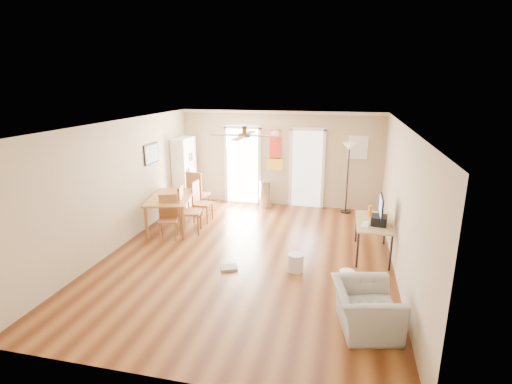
% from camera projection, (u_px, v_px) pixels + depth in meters
% --- Properties ---
extents(floor, '(7.00, 7.00, 0.00)m').
position_uv_depth(floor, '(249.00, 255.00, 7.81)').
color(floor, brown).
rests_on(floor, ground).
extents(ceiling, '(5.50, 7.00, 0.00)m').
position_uv_depth(ceiling, '(249.00, 124.00, 7.10)').
color(ceiling, silver).
rests_on(ceiling, floor).
extents(wall_back, '(5.50, 0.04, 2.60)m').
position_uv_depth(wall_back, '(280.00, 159.00, 10.74)').
color(wall_back, beige).
rests_on(wall_back, floor).
extents(wall_front, '(5.50, 0.04, 2.60)m').
position_uv_depth(wall_front, '(170.00, 280.00, 4.17)').
color(wall_front, beige).
rests_on(wall_front, floor).
extents(wall_left, '(0.04, 7.00, 2.60)m').
position_uv_depth(wall_left, '(119.00, 185.00, 8.05)').
color(wall_left, beige).
rests_on(wall_left, floor).
extents(wall_right, '(0.04, 7.00, 2.60)m').
position_uv_depth(wall_right, '(401.00, 202.00, 6.86)').
color(wall_right, beige).
rests_on(wall_right, floor).
extents(crown_molding, '(5.50, 7.00, 0.08)m').
position_uv_depth(crown_molding, '(249.00, 126.00, 7.12)').
color(crown_molding, white).
rests_on(crown_molding, wall_back).
extents(kitchen_doorway, '(0.90, 0.10, 2.10)m').
position_uv_depth(kitchen_doorway, '(243.00, 166.00, 11.02)').
color(kitchen_doorway, white).
rests_on(kitchen_doorway, wall_back).
extents(bathroom_doorway, '(0.80, 0.10, 2.10)m').
position_uv_depth(bathroom_doorway, '(307.00, 169.00, 10.63)').
color(bathroom_doorway, white).
rests_on(bathroom_doorway, wall_back).
extents(wall_decal, '(0.46, 0.03, 1.10)m').
position_uv_depth(wall_decal, '(275.00, 150.00, 10.68)').
color(wall_decal, red).
rests_on(wall_decal, wall_back).
extents(ac_grille, '(0.50, 0.04, 0.60)m').
position_uv_depth(ac_grille, '(358.00, 147.00, 10.16)').
color(ac_grille, white).
rests_on(ac_grille, wall_back).
extents(framed_poster, '(0.04, 0.66, 0.48)m').
position_uv_depth(framed_poster, '(151.00, 154.00, 9.25)').
color(framed_poster, black).
rests_on(framed_poster, wall_left).
extents(ceiling_fan, '(1.24, 1.24, 0.20)m').
position_uv_depth(ceiling_fan, '(244.00, 135.00, 6.87)').
color(ceiling_fan, '#593819').
rests_on(ceiling_fan, ceiling).
extents(bookshelf, '(0.52, 0.90, 1.89)m').
position_uv_depth(bookshelf, '(184.00, 172.00, 10.77)').
color(bookshelf, white).
rests_on(bookshelf, floor).
extents(dining_table, '(1.22, 1.69, 0.77)m').
position_uv_depth(dining_table, '(172.00, 212.00, 9.21)').
color(dining_table, olive).
rests_on(dining_table, floor).
extents(dining_chair_right_a, '(0.42, 0.42, 0.99)m').
position_uv_depth(dining_chair_right_a, '(203.00, 202.00, 9.62)').
color(dining_chair_right_a, '#A96636').
rests_on(dining_chair_right_a, floor).
extents(dining_chair_right_b, '(0.54, 0.54, 1.09)m').
position_uv_depth(dining_chair_right_b, '(190.00, 210.00, 8.87)').
color(dining_chair_right_b, olive).
rests_on(dining_chair_right_b, floor).
extents(dining_chair_near, '(0.50, 0.50, 0.96)m').
position_uv_depth(dining_chair_near, '(168.00, 218.00, 8.52)').
color(dining_chair_near, '#975C30').
rests_on(dining_chair_near, floor).
extents(dining_chair_far, '(0.54, 0.54, 1.11)m').
position_uv_depth(dining_chair_far, '(199.00, 192.00, 10.26)').
color(dining_chair_far, '#975930').
rests_on(dining_chair_far, floor).
extents(trash_can, '(0.44, 0.44, 0.74)m').
position_uv_depth(trash_can, '(266.00, 194.00, 10.74)').
color(trash_can, '#B1B1B4').
rests_on(trash_can, floor).
extents(torchiere_lamp, '(0.43, 0.43, 1.85)m').
position_uv_depth(torchiere_lamp, '(347.00, 178.00, 10.16)').
color(torchiere_lamp, black).
rests_on(torchiere_lamp, floor).
extents(computer_desk, '(0.67, 1.33, 0.71)m').
position_uv_depth(computer_desk, '(372.00, 238.00, 7.74)').
color(computer_desk, tan).
rests_on(computer_desk, floor).
extents(imac, '(0.15, 0.60, 0.56)m').
position_uv_depth(imac, '(381.00, 210.00, 7.41)').
color(imac, black).
rests_on(imac, computer_desk).
extents(keyboard, '(0.17, 0.39, 0.01)m').
position_uv_depth(keyboard, '(365.00, 224.00, 7.45)').
color(keyboard, silver).
rests_on(keyboard, computer_desk).
extents(printer, '(0.33, 0.37, 0.17)m').
position_uv_depth(printer, '(379.00, 220.00, 7.44)').
color(printer, black).
rests_on(printer, computer_desk).
extents(orange_bottle, '(0.09, 0.09, 0.23)m').
position_uv_depth(orange_bottle, '(370.00, 211.00, 7.89)').
color(orange_bottle, orange).
rests_on(orange_bottle, computer_desk).
extents(wastebasket_a, '(0.31, 0.31, 0.33)m').
position_uv_depth(wastebasket_a, '(296.00, 263.00, 7.12)').
color(wastebasket_a, silver).
rests_on(wastebasket_a, floor).
extents(wastebasket_b, '(0.27, 0.27, 0.30)m').
position_uv_depth(wastebasket_b, '(347.00, 279.00, 6.56)').
color(wastebasket_b, white).
rests_on(wastebasket_b, floor).
extents(floor_cloth, '(0.37, 0.34, 0.04)m').
position_uv_depth(floor_cloth, '(229.00, 268.00, 7.24)').
color(floor_cloth, '#989893').
rests_on(floor_cloth, floor).
extents(armchair, '(1.03, 1.12, 0.63)m').
position_uv_depth(armchair, '(366.00, 309.00, 5.41)').
color(armchair, '#999A95').
rests_on(armchair, floor).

